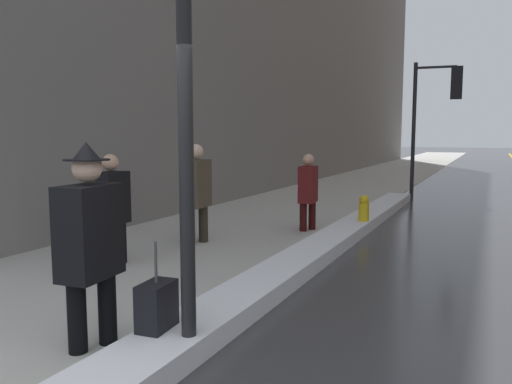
{
  "coord_description": "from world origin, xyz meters",
  "views": [
    {
      "loc": [
        2.49,
        -2.1,
        1.82
      ],
      "look_at": [
        -0.4,
        4.0,
        1.05
      ],
      "focal_mm": 35.0,
      "sensor_mm": 36.0,
      "label": 1
    }
  ],
  "objects_px": {
    "pedestrian_trailing": "(308,189)",
    "rolling_suitcase": "(157,317)",
    "pedestrian_with_shoulder_bag": "(197,189)",
    "pedestrian_in_glasses": "(112,204)",
    "pedestrian_in_fedora": "(90,238)",
    "fire_hydrant": "(364,214)",
    "traffic_light_near": "(440,100)"
  },
  "relations": [
    {
      "from": "traffic_light_near",
      "to": "fire_hydrant",
      "type": "distance_m",
      "value": 6.37
    },
    {
      "from": "pedestrian_in_fedora",
      "to": "fire_hydrant",
      "type": "relative_size",
      "value": 2.52
    },
    {
      "from": "pedestrian_in_fedora",
      "to": "rolling_suitcase",
      "type": "bearing_deg",
      "value": 103.79
    },
    {
      "from": "pedestrian_in_fedora",
      "to": "pedestrian_with_shoulder_bag",
      "type": "height_order",
      "value": "pedestrian_in_fedora"
    },
    {
      "from": "pedestrian_in_fedora",
      "to": "pedestrian_trailing",
      "type": "distance_m",
      "value": 5.84
    },
    {
      "from": "pedestrian_in_glasses",
      "to": "fire_hydrant",
      "type": "bearing_deg",
      "value": 141.23
    },
    {
      "from": "pedestrian_in_fedora",
      "to": "pedestrian_with_shoulder_bag",
      "type": "relative_size",
      "value": 1.05
    },
    {
      "from": "pedestrian_in_glasses",
      "to": "pedestrian_with_shoulder_bag",
      "type": "xyz_separation_m",
      "value": [
        0.32,
        1.71,
        0.06
      ]
    },
    {
      "from": "pedestrian_in_glasses",
      "to": "traffic_light_near",
      "type": "bearing_deg",
      "value": 155.92
    },
    {
      "from": "rolling_suitcase",
      "to": "pedestrian_in_glasses",
      "type": "bearing_deg",
      "value": -137.31
    },
    {
      "from": "pedestrian_in_fedora",
      "to": "fire_hydrant",
      "type": "bearing_deg",
      "value": 166.91
    },
    {
      "from": "pedestrian_in_glasses",
      "to": "pedestrian_with_shoulder_bag",
      "type": "distance_m",
      "value": 1.74
    },
    {
      "from": "pedestrian_in_fedora",
      "to": "pedestrian_with_shoulder_bag",
      "type": "bearing_deg",
      "value": -165.26
    },
    {
      "from": "traffic_light_near",
      "to": "pedestrian_in_glasses",
      "type": "relative_size",
      "value": 2.48
    },
    {
      "from": "pedestrian_trailing",
      "to": "pedestrian_in_glasses",
      "type": "bearing_deg",
      "value": -29.75
    },
    {
      "from": "traffic_light_near",
      "to": "fire_hydrant",
      "type": "relative_size",
      "value": 5.54
    },
    {
      "from": "pedestrian_in_glasses",
      "to": "fire_hydrant",
      "type": "height_order",
      "value": "pedestrian_in_glasses"
    },
    {
      "from": "pedestrian_in_fedora",
      "to": "pedestrian_with_shoulder_bag",
      "type": "xyz_separation_m",
      "value": [
        -1.44,
        3.97,
        -0.04
      ]
    },
    {
      "from": "rolling_suitcase",
      "to": "fire_hydrant",
      "type": "bearing_deg",
      "value": 171.7
    },
    {
      "from": "pedestrian_in_glasses",
      "to": "pedestrian_trailing",
      "type": "distance_m",
      "value": 3.93
    },
    {
      "from": "pedestrian_with_shoulder_bag",
      "to": "pedestrian_in_glasses",
      "type": "bearing_deg",
      "value": -15.78
    },
    {
      "from": "pedestrian_in_fedora",
      "to": "rolling_suitcase",
      "type": "height_order",
      "value": "pedestrian_in_fedora"
    },
    {
      "from": "pedestrian_trailing",
      "to": "rolling_suitcase",
      "type": "distance_m",
      "value": 5.71
    },
    {
      "from": "traffic_light_near",
      "to": "pedestrian_trailing",
      "type": "xyz_separation_m",
      "value": [
        -1.71,
        -6.2,
        -1.99
      ]
    },
    {
      "from": "pedestrian_with_shoulder_bag",
      "to": "rolling_suitcase",
      "type": "bearing_deg",
      "value": 22.35
    },
    {
      "from": "pedestrian_with_shoulder_bag",
      "to": "pedestrian_trailing",
      "type": "xyz_separation_m",
      "value": [
        1.31,
        1.87,
        -0.12
      ]
    },
    {
      "from": "pedestrian_in_fedora",
      "to": "pedestrian_in_glasses",
      "type": "bearing_deg",
      "value": -147.26
    },
    {
      "from": "pedestrian_in_fedora",
      "to": "pedestrian_with_shoulder_bag",
      "type": "distance_m",
      "value": 4.22
    },
    {
      "from": "traffic_light_near",
      "to": "pedestrian_with_shoulder_bag",
      "type": "distance_m",
      "value": 8.82
    },
    {
      "from": "pedestrian_in_glasses",
      "to": "pedestrian_in_fedora",
      "type": "bearing_deg",
      "value": 32.74
    },
    {
      "from": "traffic_light_near",
      "to": "rolling_suitcase",
      "type": "distance_m",
      "value": 12.16
    },
    {
      "from": "pedestrian_in_glasses",
      "to": "pedestrian_trailing",
      "type": "height_order",
      "value": "pedestrian_in_glasses"
    }
  ]
}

